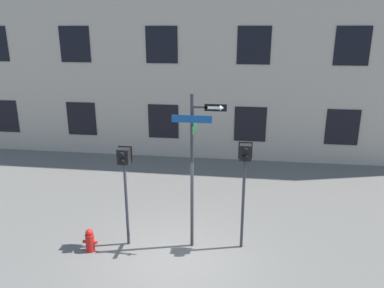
{
  "coord_description": "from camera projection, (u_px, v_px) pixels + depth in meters",
  "views": [
    {
      "loc": [
        1.6,
        -8.48,
        5.9
      ],
      "look_at": [
        0.35,
        0.7,
        3.01
      ],
      "focal_mm": 35.0,
      "sensor_mm": 36.0,
      "label": 1
    }
  ],
  "objects": [
    {
      "name": "pedestrian_signal_left",
      "position": [
        124.0,
        170.0,
        10.0
      ],
      "size": [
        0.38,
        0.4,
        2.89
      ],
      "color": "#2D2D33",
      "rests_on": "ground_plane"
    },
    {
      "name": "street_sign_pole",
      "position": [
        195.0,
        160.0,
        9.82
      ],
      "size": [
        1.39,
        0.73,
        4.33
      ],
      "color": "#2D2D33",
      "rests_on": "ground_plane"
    },
    {
      "name": "pedestrian_signal_right",
      "position": [
        245.0,
        168.0,
        9.82
      ],
      "size": [
        0.37,
        0.4,
        3.05
      ],
      "color": "#2D2D33",
      "rests_on": "ground_plane"
    },
    {
      "name": "fire_hydrant",
      "position": [
        90.0,
        240.0,
        10.25
      ],
      "size": [
        0.4,
        0.24,
        0.67
      ],
      "color": "red",
      "rests_on": "ground_plane"
    },
    {
      "name": "ground_plane",
      "position": [
        175.0,
        259.0,
        9.99
      ],
      "size": [
        60.0,
        60.0,
        0.0
      ],
      "primitive_type": "plane",
      "color": "#595651"
    },
    {
      "name": "building_facade",
      "position": [
        208.0,
        3.0,
        15.89
      ],
      "size": [
        24.0,
        0.64,
        13.81
      ],
      "color": "tan",
      "rests_on": "ground_plane"
    }
  ]
}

